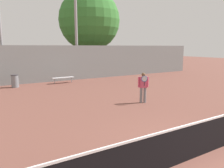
% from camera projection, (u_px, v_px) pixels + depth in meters
% --- Properties ---
extents(ground_plane, '(100.00, 100.00, 0.00)m').
position_uv_depth(ground_plane, '(199.00, 156.00, 5.90)').
color(ground_plane, brown).
extents(tennis_net, '(10.87, 0.09, 0.99)m').
position_uv_depth(tennis_net, '(201.00, 138.00, 5.82)').
color(tennis_net, black).
rests_on(tennis_net, ground_plane).
extents(tennis_player, '(0.53, 0.51, 1.59)m').
position_uv_depth(tennis_player, '(143.00, 86.00, 11.35)').
color(tennis_player, slate).
rests_on(tennis_player, ground_plane).
extents(bench_courtside_far, '(1.75, 0.40, 0.48)m').
position_uv_depth(bench_courtside_far, '(63.00, 78.00, 17.59)').
color(bench_courtside_far, silver).
rests_on(bench_courtside_far, ground_plane).
extents(light_pole_center_back, '(0.90, 0.60, 8.86)m').
position_uv_depth(light_pole_center_back, '(76.00, 19.00, 19.03)').
color(light_pole_center_back, '#939399').
rests_on(light_pole_center_back, ground_plane).
extents(trash_bin, '(0.51, 0.51, 0.92)m').
position_uv_depth(trash_bin, '(15.00, 81.00, 15.75)').
color(trash_bin, gray).
rests_on(trash_bin, ground_plane).
extents(back_fence, '(32.74, 0.06, 3.02)m').
position_uv_depth(back_fence, '(48.00, 64.00, 18.02)').
color(back_fence, gray).
rests_on(back_fence, ground_plane).
extents(tree_green_broad, '(6.53, 6.53, 8.99)m').
position_uv_depth(tree_green_broad, '(89.00, 20.00, 23.45)').
color(tree_green_broad, brown).
rests_on(tree_green_broad, ground_plane).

